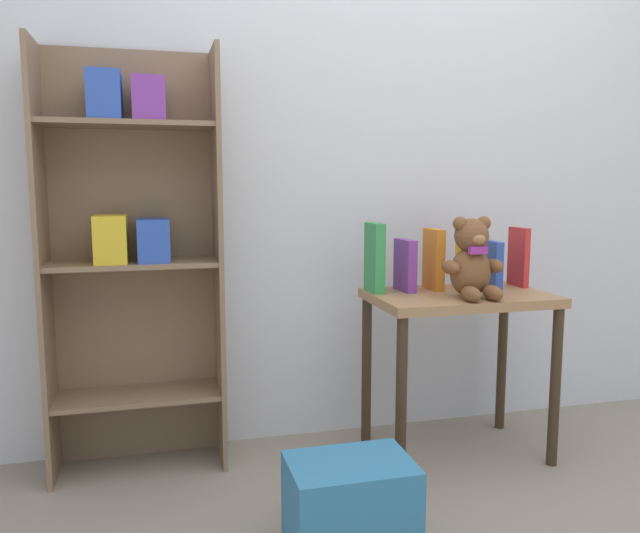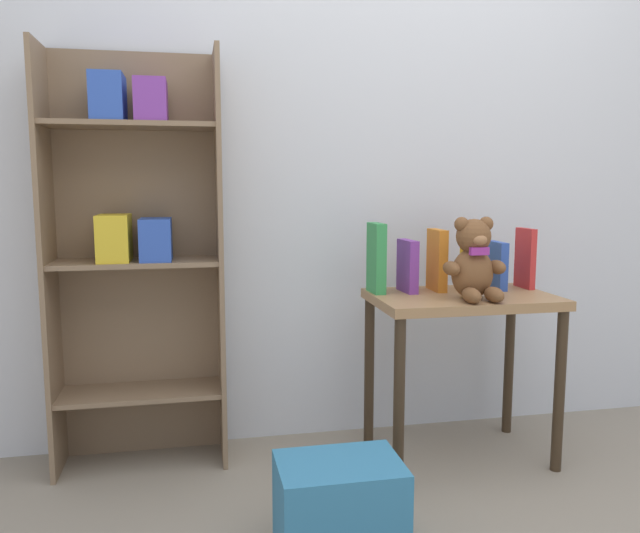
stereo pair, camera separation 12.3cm
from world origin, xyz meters
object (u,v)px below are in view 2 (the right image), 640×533
at_px(bookshelf_side, 136,239).
at_px(book_standing_yellow, 468,260).
at_px(book_standing_blue, 497,265).
at_px(storage_bin, 339,508).
at_px(book_standing_green, 376,258).
at_px(book_standing_red, 525,258).
at_px(display_table, 461,321).
at_px(book_standing_purple, 408,266).
at_px(teddy_bear, 474,262).
at_px(book_standing_orange, 437,260).

distance_m(bookshelf_side, book_standing_yellow, 1.28).
distance_m(book_standing_blue, storage_bin, 1.18).
xyz_separation_m(book_standing_green, book_standing_red, (0.62, -0.01, -0.01)).
bearing_deg(display_table, book_standing_yellow, 56.99).
bearing_deg(book_standing_purple, book_standing_red, -3.33).
relative_size(book_standing_purple, book_standing_yellow, 0.85).
xyz_separation_m(teddy_bear, book_standing_green, (-0.31, 0.20, -0.00)).
distance_m(display_table, book_standing_blue, 0.29).
height_order(display_table, book_standing_orange, book_standing_orange).
height_order(display_table, book_standing_blue, book_standing_blue).
distance_m(teddy_bear, book_standing_red, 0.36).
distance_m(bookshelf_side, teddy_bear, 1.25).
bearing_deg(book_standing_yellow, book_standing_orange, 173.85).
bearing_deg(storage_bin, book_standing_purple, 56.55).
xyz_separation_m(book_standing_green, book_standing_yellow, (0.37, -0.01, -0.02)).
bearing_deg(book_standing_orange, storage_bin, -129.59).
distance_m(book_standing_green, book_standing_red, 0.62).
bearing_deg(storage_bin, teddy_bear, 36.33).
relative_size(book_standing_yellow, book_standing_blue, 1.25).
bearing_deg(display_table, book_standing_red, 16.85).
xyz_separation_m(display_table, book_standing_purple, (-0.19, 0.10, 0.21)).
bearing_deg(book_standing_purple, book_standing_blue, -3.74).
distance_m(bookshelf_side, storage_bin, 1.21).
xyz_separation_m(teddy_bear, book_standing_purple, (-0.19, 0.19, -0.04)).
bearing_deg(book_standing_red, teddy_bear, -150.11).
height_order(book_standing_green, book_standing_red, book_standing_green).
relative_size(bookshelf_side, book_standing_yellow, 6.54).
xyz_separation_m(teddy_bear, book_standing_red, (0.31, 0.19, -0.02)).
distance_m(book_standing_orange, book_standing_red, 0.37).
relative_size(book_standing_green, book_standing_blue, 1.42).
bearing_deg(book_standing_blue, display_table, -151.61).
bearing_deg(display_table, book_standing_blue, 26.40).
distance_m(display_table, book_standing_red, 0.40).
xyz_separation_m(book_standing_green, storage_bin, (-0.30, -0.64, -0.65)).
xyz_separation_m(bookshelf_side, display_table, (1.21, -0.23, -0.32)).
xyz_separation_m(display_table, book_standing_green, (-0.31, 0.11, 0.24)).
height_order(book_standing_orange, book_standing_red, same).
height_order(bookshelf_side, display_table, bookshelf_side).
distance_m(display_table, book_standing_yellow, 0.25).
bearing_deg(storage_bin, display_table, 41.55).
xyz_separation_m(book_standing_blue, book_standing_red, (0.12, 0.00, 0.03)).
bearing_deg(book_standing_green, bookshelf_side, 170.52).
height_order(book_standing_red, storage_bin, book_standing_red).
bearing_deg(book_standing_green, teddy_bear, -34.15).
bearing_deg(book_standing_yellow, book_standing_red, -1.62).
relative_size(book_standing_red, storage_bin, 0.67).
bearing_deg(book_standing_purple, teddy_bear, -48.37).
relative_size(display_table, teddy_bear, 2.27).
height_order(book_standing_purple, book_standing_blue, book_standing_purple).
bearing_deg(bookshelf_side, book_standing_orange, -6.08).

